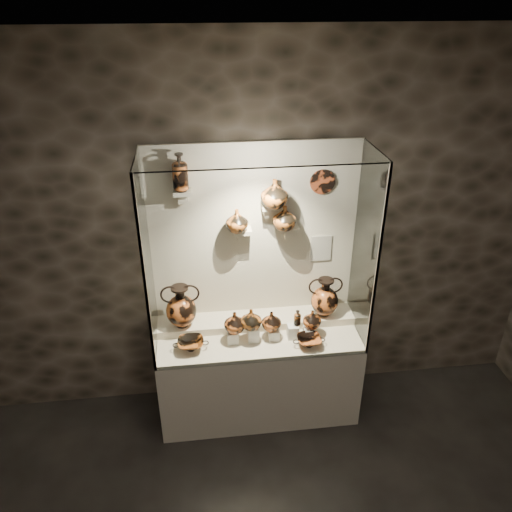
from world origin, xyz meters
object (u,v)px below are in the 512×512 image
(jug_a, at_px, (235,322))
(jug_c, at_px, (271,321))
(amphora_right, at_px, (325,297))
(lekythos_small, at_px, (297,317))
(ovoid_vase_a, at_px, (237,221))
(ovoid_vase_c, at_px, (285,218))
(amphora_left, at_px, (181,306))
(kylix_left, at_px, (191,344))
(lekythos_tall, at_px, (180,170))
(ovoid_vase_b, at_px, (275,193))
(kylix_right, at_px, (309,340))
(jug_b, at_px, (251,319))
(jug_e, at_px, (312,319))

(jug_a, bearing_deg, jug_c, -22.06)
(amphora_right, bearing_deg, lekythos_small, -165.89)
(ovoid_vase_a, relative_size, ovoid_vase_c, 0.94)
(jug_a, bearing_deg, amphora_left, 134.28)
(kylix_left, distance_m, lekythos_tall, 1.38)
(jug_c, xyz_separation_m, ovoid_vase_c, (0.13, 0.24, 0.81))
(amphora_left, distance_m, amphora_right, 1.22)
(ovoid_vase_b, bearing_deg, kylix_right, -59.36)
(jug_b, xyz_separation_m, ovoid_vase_a, (-0.08, 0.26, 0.76))
(amphora_right, relative_size, ovoid_vase_a, 1.91)
(ovoid_vase_a, distance_m, ovoid_vase_b, 0.36)
(ovoid_vase_a, relative_size, ovoid_vase_b, 0.83)
(lekythos_tall, bearing_deg, ovoid_vase_b, -3.52)
(jug_b, relative_size, lekythos_tall, 0.56)
(jug_a, xyz_separation_m, ovoid_vase_c, (0.43, 0.24, 0.79))
(kylix_left, bearing_deg, amphora_left, 116.14)
(amphora_left, bearing_deg, kylix_right, -8.31)
(jug_b, relative_size, kylix_right, 0.71)
(amphora_left, height_order, jug_a, amphora_left)
(amphora_left, relative_size, lekythos_small, 2.41)
(amphora_right, height_order, ovoid_vase_c, ovoid_vase_c)
(amphora_left, distance_m, ovoid_vase_a, 0.87)
(amphora_right, distance_m, jug_e, 0.25)
(lekythos_tall, height_order, ovoid_vase_a, lekythos_tall)
(jug_b, relative_size, lekythos_small, 1.14)
(jug_a, distance_m, lekythos_tall, 1.28)
(lekythos_tall, bearing_deg, kylix_left, -91.80)
(amphora_left, bearing_deg, kylix_left, -66.16)
(kylix_right, bearing_deg, jug_e, 83.54)
(jug_b, height_order, lekythos_tall, lekythos_tall)
(kylix_right, height_order, lekythos_tall, lekythos_tall)
(kylix_right, bearing_deg, ovoid_vase_c, 126.98)
(amphora_right, distance_m, ovoid_vase_c, 0.82)
(amphora_left, relative_size, jug_c, 2.23)
(amphora_left, relative_size, lekythos_tall, 1.19)
(amphora_right, distance_m, ovoid_vase_a, 1.04)
(jug_e, bearing_deg, ovoid_vase_c, 153.41)
(jug_a, xyz_separation_m, ovoid_vase_b, (0.34, 0.23, 1.01))
(jug_b, xyz_separation_m, ovoid_vase_c, (0.30, 0.25, 0.77))
(kylix_left, height_order, ovoid_vase_b, ovoid_vase_b)
(jug_a, relative_size, ovoid_vase_a, 0.99)
(jug_e, height_order, ovoid_vase_b, ovoid_vase_b)
(lekythos_small, distance_m, ovoid_vase_a, 0.94)
(lekythos_small, bearing_deg, jug_b, 177.54)
(lekythos_small, xyz_separation_m, kylix_left, (-0.88, -0.06, -0.14))
(lekythos_small, relative_size, lekythos_tall, 0.49)
(jug_c, xyz_separation_m, kylix_right, (0.29, -0.14, -0.12))
(amphora_right, height_order, kylix_right, amphora_right)
(jug_e, distance_m, kylix_left, 1.01)
(jug_c, distance_m, jug_e, 0.34)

